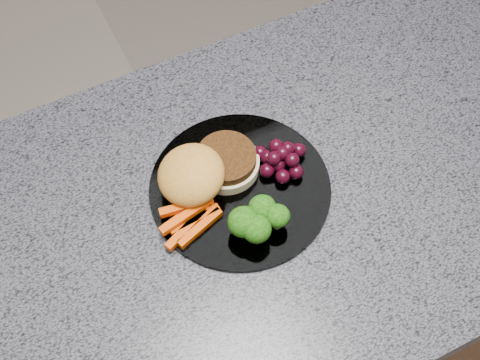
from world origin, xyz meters
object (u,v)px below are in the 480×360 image
object	(u,v)px
plate	(240,188)
burger	(204,172)
island_cabinet	(298,293)
grape_bunch	(281,159)

from	to	relation	value
plate	burger	bearing A→B (deg)	140.12
island_cabinet	plate	size ratio (longest dim) A/B	4.62
plate	burger	size ratio (longest dim) A/B	1.52
plate	grape_bunch	size ratio (longest dim) A/B	3.28
island_cabinet	burger	size ratio (longest dim) A/B	7.01
plate	burger	distance (m)	0.06
burger	grape_bunch	world-z (taller)	burger
island_cabinet	plate	distance (m)	0.49
burger	grape_bunch	xyz separation A→B (m)	(0.11, -0.03, -0.01)
island_cabinet	grape_bunch	world-z (taller)	grape_bunch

